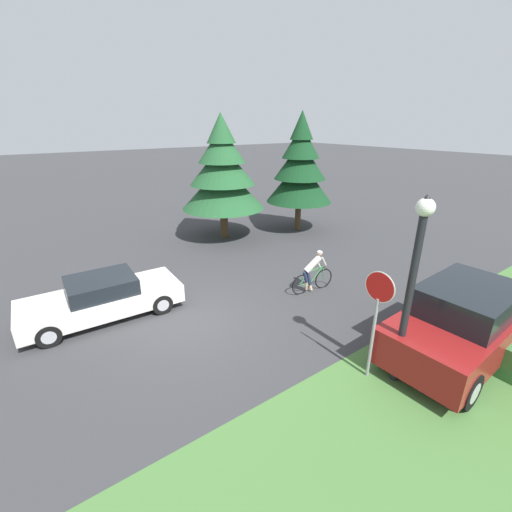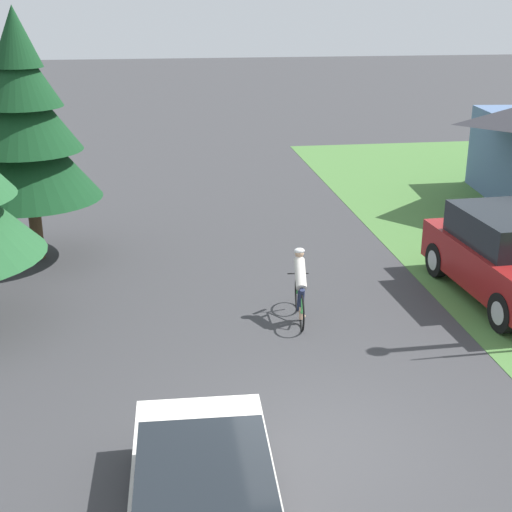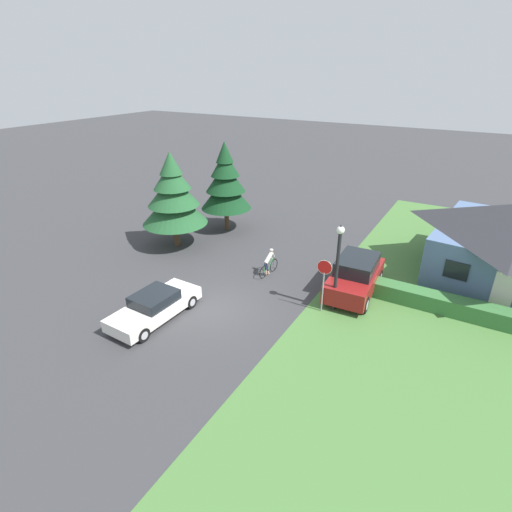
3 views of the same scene
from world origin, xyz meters
name	(u,v)px [view 1 (image 1 of 3)]	position (x,y,z in m)	size (l,w,h in m)	color
ground_plane	(190,323)	(0.00, 0.00, 0.00)	(140.00, 140.00, 0.00)	#38383A
sedan_left_lane	(103,298)	(-1.88, -1.93, 0.62)	(1.94, 4.55, 1.28)	silver
cyclist	(313,272)	(0.54, 4.40, 0.70)	(0.44, 1.73, 1.48)	black
parked_suv_right	(461,323)	(5.23, 4.85, 0.94)	(2.26, 4.57, 1.91)	maroon
stop_sign	(377,306)	(4.45, 2.41, 1.87)	(0.69, 0.07, 2.66)	gray
street_lamp	(413,273)	(4.89, 2.83, 2.70)	(0.36, 0.36, 4.30)	black
conifer_tall_near	(222,173)	(-6.47, 4.98, 3.25)	(4.04, 4.04, 5.98)	#4C3823
conifer_tall_far	(300,168)	(-5.29, 8.94, 3.32)	(3.43, 3.43, 6.10)	#4C3823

